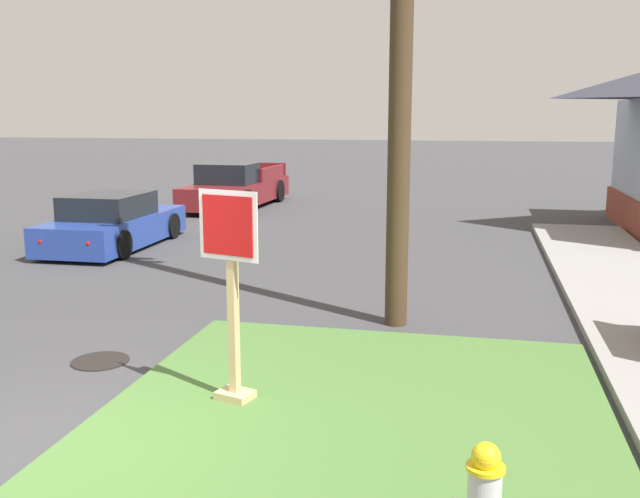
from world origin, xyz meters
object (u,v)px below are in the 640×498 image
Objects in this scene: manhole_cover at (100,361)px; parked_sedan_blue at (113,224)px; stop_sign at (232,301)px; pickup_truck_maroon at (236,188)px.

parked_sedan_blue is at bearing 117.25° from manhole_cover.
manhole_cover is (-2.06, 0.93, -1.12)m from stop_sign.
pickup_truck_maroon is (-3.24, 14.43, 0.61)m from manhole_cover.
parked_sedan_blue is at bearing -93.03° from pickup_truck_maroon.
stop_sign is at bearing -54.47° from parked_sedan_blue.
pickup_truck_maroon is at bearing 109.05° from stop_sign.
stop_sign reaches higher than manhole_cover.
manhole_cover is at bearing -62.75° from parked_sedan_blue.
manhole_cover is 14.81m from pickup_truck_maroon.
pickup_truck_maroon is at bearing 102.65° from manhole_cover.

